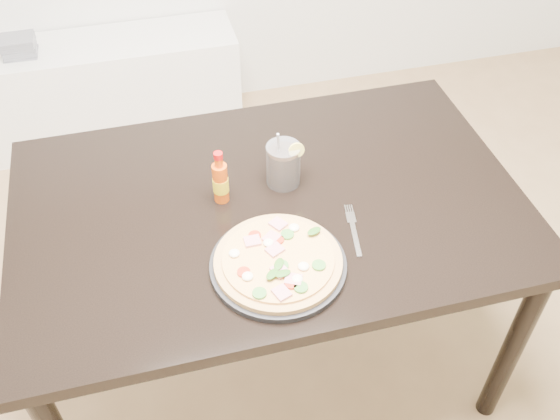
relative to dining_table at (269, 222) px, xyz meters
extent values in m
cube|color=black|center=(0.00, 0.00, 0.06)|extent=(1.40, 0.90, 0.04)
cylinder|color=black|center=(0.64, -0.39, -0.31)|extent=(0.06, 0.06, 0.71)
cylinder|color=black|center=(-0.64, 0.39, -0.31)|extent=(0.06, 0.06, 0.71)
cylinder|color=black|center=(0.64, 0.39, -0.31)|extent=(0.06, 0.06, 0.71)
cylinder|color=black|center=(-0.04, -0.24, 0.09)|extent=(0.34, 0.34, 0.02)
cylinder|color=tan|center=(-0.04, -0.24, 0.11)|extent=(0.32, 0.32, 0.01)
cylinder|color=#EFC967|center=(-0.04, -0.24, 0.12)|extent=(0.28, 0.28, 0.01)
cube|color=pink|center=(-0.08, -0.17, 0.12)|extent=(0.04, 0.03, 0.01)
cube|color=pink|center=(-0.05, -0.35, 0.12)|extent=(0.05, 0.05, 0.01)
cube|color=pink|center=(-0.04, -0.21, 0.12)|extent=(0.05, 0.05, 0.01)
cube|color=pink|center=(-0.02, -0.32, 0.12)|extent=(0.05, 0.05, 0.01)
cube|color=pink|center=(-0.04, -0.17, 0.12)|extent=(0.05, 0.05, 0.01)
cube|color=pink|center=(-0.04, -0.28, 0.12)|extent=(0.05, 0.05, 0.01)
cube|color=pink|center=(-0.01, -0.13, 0.12)|extent=(0.05, 0.05, 0.01)
cylinder|color=red|center=(-0.07, -0.15, 0.12)|extent=(0.03, 0.03, 0.01)
cylinder|color=red|center=(-0.13, -0.26, 0.12)|extent=(0.03, 0.03, 0.01)
cylinder|color=red|center=(-0.03, -0.33, 0.12)|extent=(0.03, 0.03, 0.01)
cylinder|color=red|center=(-0.02, -0.18, 0.12)|extent=(0.03, 0.03, 0.01)
cylinder|color=#3D842C|center=(-0.01, -0.34, 0.12)|extent=(0.03, 0.03, 0.01)
cylinder|color=#3D842C|center=(-0.03, -0.27, 0.12)|extent=(0.03, 0.03, 0.01)
cylinder|color=#3D842C|center=(0.05, -0.29, 0.12)|extent=(0.03, 0.03, 0.01)
cylinder|color=#3D842C|center=(0.01, -0.17, 0.12)|extent=(0.03, 0.03, 0.01)
cylinder|color=#3D842C|center=(-0.10, -0.33, 0.12)|extent=(0.03, 0.03, 0.01)
ellipsoid|color=white|center=(-0.12, -0.28, 0.12)|extent=(0.03, 0.03, 0.01)
ellipsoid|color=white|center=(-0.05, -0.19, 0.12)|extent=(0.03, 0.03, 0.01)
ellipsoid|color=white|center=(-0.01, -0.32, 0.12)|extent=(0.03, 0.03, 0.01)
ellipsoid|color=white|center=(-0.14, -0.20, 0.12)|extent=(0.03, 0.03, 0.01)
ellipsoid|color=white|center=(0.02, -0.28, 0.12)|extent=(0.03, 0.03, 0.01)
ellipsoid|color=white|center=(0.03, -0.15, 0.12)|extent=(0.03, 0.03, 0.01)
ellipsoid|color=#2A6618|center=(-0.06, -0.29, 0.13)|extent=(0.04, 0.04, 0.00)
ellipsoid|color=#2A6618|center=(0.07, -0.18, 0.13)|extent=(0.05, 0.04, 0.00)
ellipsoid|color=#2A6618|center=(-0.04, -0.27, 0.13)|extent=(0.04, 0.05, 0.00)
ellipsoid|color=#2A6618|center=(-0.04, -0.30, 0.13)|extent=(0.04, 0.03, 0.00)
cylinder|color=#D94E0C|center=(-0.12, 0.04, 0.14)|extent=(0.05, 0.05, 0.12)
cylinder|color=yellow|center=(-0.12, 0.04, 0.14)|extent=(0.04, 0.04, 0.04)
cylinder|color=#D94E0C|center=(-0.12, 0.04, 0.22)|extent=(0.02, 0.02, 0.03)
cylinder|color=red|center=(-0.12, 0.04, 0.24)|extent=(0.02, 0.02, 0.02)
cylinder|color=black|center=(0.06, 0.07, 0.14)|extent=(0.09, 0.09, 0.11)
cylinder|color=silver|center=(0.06, 0.07, 0.15)|extent=(0.10, 0.10, 0.13)
cylinder|color=#F2E059|center=(0.09, 0.05, 0.21)|extent=(0.04, 0.01, 0.04)
cylinder|color=#B2B2B7|center=(0.05, 0.08, 0.18)|extent=(0.03, 0.06, 0.17)
cube|color=silver|center=(0.18, -0.20, 0.09)|extent=(0.03, 0.12, 0.00)
cube|color=silver|center=(0.20, -0.12, 0.09)|extent=(0.03, 0.04, 0.00)
cube|color=silver|center=(0.19, -0.09, 0.09)|extent=(0.01, 0.03, 0.00)
cube|color=silver|center=(0.20, -0.09, 0.09)|extent=(0.01, 0.03, 0.00)
cube|color=silver|center=(0.20, -0.09, 0.09)|extent=(0.01, 0.03, 0.00)
cube|color=silver|center=(0.21, -0.09, 0.09)|extent=(0.01, 0.03, 0.00)
cube|color=white|center=(-0.53, 1.46, -0.42)|extent=(1.40, 0.34, 0.50)
cube|color=slate|center=(-0.78, 1.44, -0.16)|extent=(0.14, 0.12, 0.01)
cube|color=slate|center=(-0.78, 1.44, -0.15)|extent=(0.14, 0.12, 0.01)
cube|color=slate|center=(-0.78, 1.44, -0.14)|extent=(0.14, 0.12, 0.01)
cube|color=slate|center=(-0.78, 1.44, -0.13)|extent=(0.14, 0.12, 0.01)
cube|color=slate|center=(-0.78, 1.44, -0.12)|extent=(0.14, 0.12, 0.01)
cube|color=slate|center=(-0.78, 1.44, -0.11)|extent=(0.14, 0.12, 0.01)
cube|color=slate|center=(-0.78, 1.44, -0.10)|extent=(0.14, 0.12, 0.01)
cube|color=slate|center=(-0.78, 1.44, -0.09)|extent=(0.14, 0.12, 0.01)
camera|label=1|loc=(-0.28, -1.21, 1.27)|focal=40.00mm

